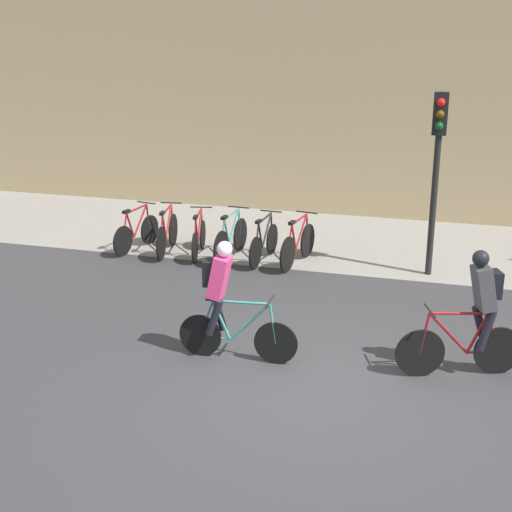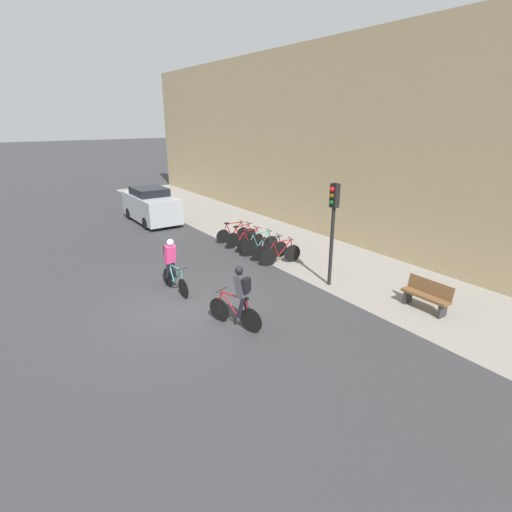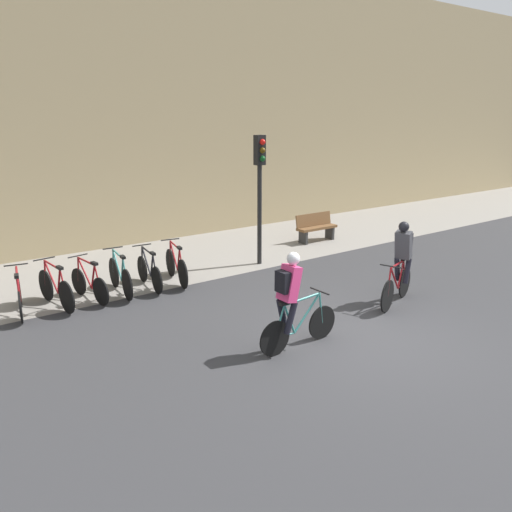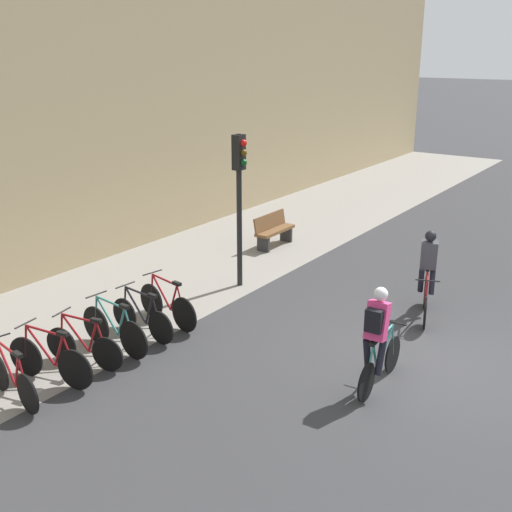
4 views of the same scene
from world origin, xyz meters
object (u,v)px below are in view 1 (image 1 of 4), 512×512
Objects in this scene: cyclist_grey at (476,310)px; traffic_light_pole at (438,151)px; parked_bike_1 at (167,234)px; parked_bike_5 at (298,244)px; parked_bike_4 at (264,243)px; parked_bike_2 at (199,238)px; parked_bike_3 at (231,239)px; cyclist_pink at (224,296)px; parked_bike_0 at (136,232)px.

cyclist_grey is 0.52× the size of traffic_light_pole.
parked_bike_5 is at bearing 0.00° from parked_bike_1.
parked_bike_4 is 0.70m from parked_bike_5.
parked_bike_4 reaches higher than parked_bike_2.
cyclist_grey is 4.40m from traffic_light_pole.
parked_bike_3 is 0.70m from parked_bike_4.
cyclist_pink is 1.02× the size of parked_bike_1.
parked_bike_4 is (1.40, -0.00, 0.01)m from parked_bike_2.
parked_bike_5 reaches higher than parked_bike_4.
parked_bike_4 reaches higher than parked_bike_0.
traffic_light_pole reaches higher than cyclist_grey.
cyclist_pink is at bearing -81.63° from parked_bike_4.
traffic_light_pole is (3.96, 0.09, 1.97)m from parked_bike_3.
cyclist_grey reaches higher than parked_bike_1.
parked_bike_4 is (-4.05, 3.99, -0.56)m from cyclist_grey.
parked_bike_2 is at bearing -178.89° from traffic_light_pole.
traffic_light_pole is at bearing 0.96° from parked_bike_1.
cyclist_pink is at bearing -58.15° from parked_bike_1.
parked_bike_1 is 1.10× the size of parked_bike_2.
traffic_light_pole is (4.66, 0.09, 2.01)m from parked_bike_2.
parked_bike_3 is 1.02× the size of parked_bike_5.
traffic_light_pole reaches higher than parked_bike_1.
parked_bike_3 reaches higher than parked_bike_0.
parked_bike_1 is at bearing 179.98° from parked_bike_2.
parked_bike_5 is (3.52, 0.00, 0.02)m from parked_bike_0.
traffic_light_pole reaches higher than parked_bike_4.
parked_bike_2 is 0.91× the size of parked_bike_5.
parked_bike_1 is 0.98× the size of parked_bike_3.
parked_bike_5 is 0.50× the size of traffic_light_pole.
parked_bike_0 is 0.91× the size of parked_bike_3.
parked_bike_3 reaches higher than parked_bike_4.
parked_bike_2 is 2.11m from parked_bike_5.
traffic_light_pole reaches higher than parked_bike_2.
cyclist_grey is 5.71m from parked_bike_4.
parked_bike_1 is (-6.15, 3.99, -0.54)m from cyclist_grey.
parked_bike_5 reaches higher than parked_bike_1.
traffic_light_pole is at bearing 0.85° from parked_bike_0.
parked_bike_3 is (2.11, 0.00, 0.03)m from parked_bike_0.
traffic_light_pole is (6.07, 0.09, 2.00)m from parked_bike_0.
parked_bike_3 is at bearing 179.94° from parked_bike_4.
traffic_light_pole is at bearing 1.11° from parked_bike_2.
cyclist_pink is at bearing -90.62° from parked_bike_5.
cyclist_pink is at bearing -172.34° from cyclist_grey.
parked_bike_5 is (2.81, 0.00, 0.00)m from parked_bike_1.
cyclist_pink is 1.06× the size of parked_bike_4.
parked_bike_3 is at bearing 180.00° from parked_bike_5.
parked_bike_5 reaches higher than parked_bike_2.
parked_bike_5 is at bearing 129.97° from cyclist_grey.
parked_bike_0 is 1.02× the size of parked_bike_2.
parked_bike_4 is at bearing -0.01° from parked_bike_0.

